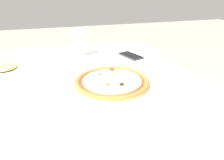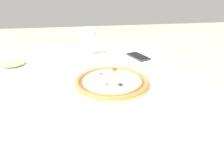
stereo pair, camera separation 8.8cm
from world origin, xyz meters
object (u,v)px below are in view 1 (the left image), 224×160
Objects in this scene: pizza_plate at (112,83)px; wine_glass_far_left at (80,36)px; dining_table at (69,102)px; side_plate at (4,69)px; cell_phone at (131,56)px.

wine_glass_far_left reaches higher than pizza_plate.
wine_glass_far_left is (0.10, 0.33, 0.21)m from dining_table.
pizza_plate is at bearing -24.74° from dining_table.
dining_table is 5.23× the size of side_plate.
wine_glass_far_left is at bearing 165.60° from cell_phone.
wine_glass_far_left is at bearing 99.84° from pizza_plate.
pizza_plate reaches higher than side_plate.
pizza_plate is 1.60× the size of side_plate.
side_plate is (-0.66, -0.04, 0.01)m from cell_phone.
pizza_plate reaches higher than dining_table.
wine_glass_far_left is at bearing 16.10° from side_plate.
side_plate is (-0.28, 0.22, 0.10)m from dining_table.
cell_phone reaches higher than dining_table.
dining_table is 0.22m from pizza_plate.
pizza_plate is 2.06× the size of wine_glass_far_left.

